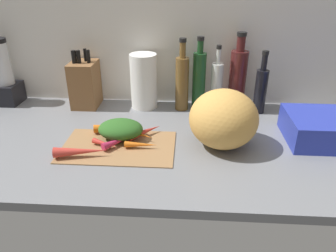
{
  "coord_description": "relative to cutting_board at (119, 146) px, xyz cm",
  "views": [
    {
      "loc": [
        13.06,
        -106.24,
        58.01
      ],
      "look_at": [
        6.67,
        -8.74,
        9.31
      ],
      "focal_mm": 34.36,
      "sensor_mm": 36.0,
      "label": 1
    }
  ],
  "objects": [
    {
      "name": "carrot_0",
      "position": [
        4.04,
        7.15,
        2.1
      ],
      "size": [
        17.22,
        11.27,
        3.39
      ],
      "primitive_type": "cone",
      "rotation": [
        0.0,
        1.57,
        -0.49
      ],
      "color": "orange",
      "rests_on": "cutting_board"
    },
    {
      "name": "bottle_4",
      "position": [
        55.39,
        34.72,
        10.35
      ],
      "size": [
        5.19,
        5.19,
        27.25
      ],
      "color": "black",
      "rests_on": "ground_plane"
    },
    {
      "name": "knife_block",
      "position": [
        -22.25,
        37.28,
        10.04
      ],
      "size": [
        11.24,
        14.24,
        25.87
      ],
      "color": "brown",
      "rests_on": "ground_plane"
    },
    {
      "name": "bottle_0",
      "position": [
        21.49,
        36.09,
        12.41
      ],
      "size": [
        5.86,
        5.86,
        31.57
      ],
      "color": "brown",
      "rests_on": "ground_plane"
    },
    {
      "name": "wall_back",
      "position": [
        11.08,
        46.67,
        29.6
      ],
      "size": [
        170.0,
        3.0,
        60.0
      ],
      "primitive_type": "cube",
      "color": "silver",
      "rests_on": "ground_plane"
    },
    {
      "name": "carrot_5",
      "position": [
        -2.6,
        10.82,
        1.97
      ],
      "size": [
        18.02,
        6.6,
        3.14
      ],
      "primitive_type": "cone",
      "rotation": [
        0.0,
        1.57,
        0.2
      ],
      "color": "orange",
      "rests_on": "cutting_board"
    },
    {
      "name": "bottle_1",
      "position": [
        28.87,
        37.94,
        13.02
      ],
      "size": [
        5.78,
        5.78,
        31.94
      ],
      "color": "#19421E",
      "rests_on": "ground_plane"
    },
    {
      "name": "cutting_board",
      "position": [
        0.0,
        0.0,
        0.0
      ],
      "size": [
        39.97,
        24.93,
        0.8
      ],
      "primitive_type": "cube",
      "color": "#997047",
      "rests_on": "ground_plane"
    },
    {
      "name": "carrot_6",
      "position": [
        -11.02,
        -8.0,
        2.18
      ],
      "size": [
        18.0,
        6.23,
        3.56
      ],
      "primitive_type": "cone",
      "rotation": [
        0.0,
        1.57,
        0.15
      ],
      "color": "red",
      "rests_on": "cutting_board"
    },
    {
      "name": "winter_squash",
      "position": [
        36.81,
        3.99,
        10.01
      ],
      "size": [
        24.06,
        23.87,
        20.81
      ],
      "primitive_type": "ellipsoid",
      "color": "gold",
      "rests_on": "ground_plane"
    },
    {
      "name": "carrot_1",
      "position": [
        -4.54,
        -1.13,
        1.43
      ],
      "size": [
        10.14,
        6.19,
        2.06
      ],
      "primitive_type": "cone",
      "rotation": [
        0.0,
        1.57,
        -0.44
      ],
      "color": "red",
      "rests_on": "cutting_board"
    },
    {
      "name": "paper_towel_roll",
      "position": [
        4.44,
        37.67,
        11.74
      ],
      "size": [
        11.78,
        11.78,
        24.29
      ],
      "primitive_type": "cylinder",
      "color": "white",
      "rests_on": "ground_plane"
    },
    {
      "name": "ground_plane",
      "position": [
        11.08,
        8.17,
        -1.9
      ],
      "size": [
        170.0,
        80.0,
        3.0
      ],
      "primitive_type": "cube",
      "color": "slate"
    },
    {
      "name": "carrot_4",
      "position": [
        -0.46,
        0.06,
        1.8
      ],
      "size": [
        10.15,
        10.18,
        2.79
      ],
      "primitive_type": "cone",
      "rotation": [
        0.0,
        1.57,
        0.79
      ],
      "color": "#B2264C",
      "rests_on": "cutting_board"
    },
    {
      "name": "blender_appliance",
      "position": [
        -60.44,
        38.0,
        12.6
      ],
      "size": [
        12.22,
        12.22,
        29.96
      ],
      "color": "black",
      "rests_on": "ground_plane"
    },
    {
      "name": "bottle_2",
      "position": [
        36.65,
        37.68,
        10.68
      ],
      "size": [
        5.12,
        5.12,
        28.58
      ],
      "color": "silver",
      "rests_on": "ground_plane"
    },
    {
      "name": "carrot_2",
      "position": [
        8.4,
        7.78,
        1.91
      ],
      "size": [
        12.61,
        12.38,
        3.01
      ],
      "primitive_type": "cone",
      "rotation": [
        0.0,
        1.57,
        0.77
      ],
      "color": "red",
      "rests_on": "cutting_board"
    },
    {
      "name": "bottle_3",
      "position": [
        45.94,
        40.18,
        13.57
      ],
      "size": [
        7.58,
        7.58,
        33.53
      ],
      "color": "#471919",
      "rests_on": "ground_plane"
    },
    {
      "name": "carrot_3",
      "position": [
        8.33,
        -1.09,
        1.55
      ],
      "size": [
        11.65,
        2.44,
        2.3
      ],
      "primitive_type": "cone",
      "rotation": [
        0.0,
        1.57,
        0.01
      ],
      "color": "orange",
      "rests_on": "cutting_board"
    },
    {
      "name": "dish_rack",
      "position": [
        75.25,
        10.33,
        4.42
      ],
      "size": [
        28.75,
        23.73,
        9.64
      ],
      "primitive_type": "cube",
      "color": "#2838AD",
      "rests_on": "ground_plane"
    },
    {
      "name": "carrot_greens_pile",
      "position": [
        -0.16,
        5.76,
        3.89
      ],
      "size": [
        16.48,
        12.68,
        6.97
      ],
      "primitive_type": "ellipsoid",
      "color": "#2D6023",
      "rests_on": "cutting_board"
    }
  ]
}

